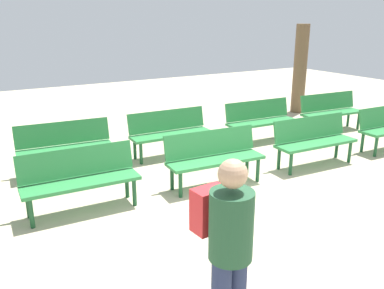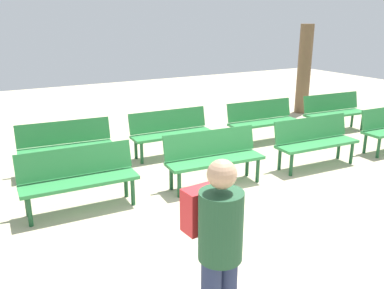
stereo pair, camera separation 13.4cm
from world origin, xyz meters
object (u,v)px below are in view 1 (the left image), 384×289
(bench_r0_c1, at_px, (80,176))
(visitor_with_backpack, at_px, (227,245))
(bench_r0_c3, at_px, (314,138))
(bench_r1_c1, at_px, (65,144))
(bench_r0_c2, at_px, (214,155))
(bench_r1_c3, at_px, (260,118))
(bench_r1_c2, at_px, (170,130))
(bench_r1_c4, at_px, (331,110))
(tree_0, at_px, (300,69))

(bench_r0_c1, xyz_separation_m, visitor_with_backpack, (0.32, -3.09, 0.43))
(bench_r0_c3, xyz_separation_m, bench_r1_c1, (-3.99, 1.91, 0.00))
(bench_r0_c2, xyz_separation_m, bench_r1_c3, (2.20, 1.53, 0.00))
(bench_r0_c1, relative_size, bench_r1_c2, 1.00)
(bench_r1_c2, relative_size, bench_r1_c3, 1.00)
(bench_r1_c1, relative_size, bench_r1_c4, 1.00)
(tree_0, bearing_deg, bench_r0_c1, -156.63)
(bench_r0_c1, height_order, bench_r1_c2, same)
(bench_r1_c4, bearing_deg, bench_r0_c2, -157.88)
(tree_0, bearing_deg, visitor_with_backpack, -137.68)
(bench_r1_c2, bearing_deg, bench_r1_c3, -1.85)
(bench_r1_c2, height_order, bench_r1_c4, same)
(bench_r1_c1, xyz_separation_m, visitor_with_backpack, (0.13, -4.69, 0.43))
(bench_r1_c2, relative_size, bench_r1_c4, 0.99)
(bench_r1_c2, xyz_separation_m, tree_0, (4.89, 1.55, 0.71))
(bench_r0_c2, bearing_deg, tree_0, 37.18)
(bench_r1_c1, bearing_deg, bench_r0_c3, -20.69)
(visitor_with_backpack, bearing_deg, bench_r1_c1, -93.56)
(bench_r1_c3, relative_size, tree_0, 0.67)
(bench_r0_c2, xyz_separation_m, bench_r1_c2, (0.06, 1.67, 0.00))
(bench_r0_c2, relative_size, bench_r1_c1, 1.00)
(visitor_with_backpack, bearing_deg, bench_r1_c2, -117.20)
(bench_r0_c3, bearing_deg, bench_r1_c4, 38.44)
(bench_r1_c2, bearing_deg, bench_r0_c1, -143.41)
(bench_r1_c4, relative_size, visitor_with_backpack, 0.99)
(visitor_with_backpack, bearing_deg, tree_0, -142.87)
(bench_r1_c3, xyz_separation_m, tree_0, (2.75, 1.69, 0.71))
(bench_r0_c2, distance_m, bench_r1_c2, 1.67)
(bench_r0_c3, height_order, tree_0, tree_0)
(bench_r0_c3, distance_m, bench_r1_c2, 2.70)
(visitor_with_backpack, bearing_deg, bench_r0_c1, -89.28)
(bench_r1_c1, height_order, bench_r1_c2, same)
(bench_r0_c2, relative_size, bench_r1_c4, 1.00)
(bench_r1_c3, relative_size, visitor_with_backpack, 0.98)
(bench_r1_c2, bearing_deg, bench_r0_c3, -40.18)
(bench_r0_c1, height_order, bench_r0_c3, same)
(bench_r0_c1, bearing_deg, bench_r1_c1, 85.63)
(bench_r0_c2, distance_m, bench_r1_c1, 2.61)
(bench_r0_c3, height_order, visitor_with_backpack, visitor_with_backpack)
(visitor_with_backpack, bearing_deg, bench_r0_c3, -149.47)
(bench_r0_c3, distance_m, visitor_with_backpack, 4.77)
(tree_0, height_order, visitor_with_backpack, tree_0)
(bench_r0_c1, relative_size, tree_0, 0.67)
(bench_r0_c2, height_order, bench_r1_c4, same)
(tree_0, relative_size, visitor_with_backpack, 1.47)
(bench_r0_c3, distance_m, bench_r1_c4, 2.62)
(bench_r1_c3, bearing_deg, visitor_with_backpack, -128.88)
(bench_r1_c3, height_order, bench_r1_c4, same)
(bench_r1_c4, relative_size, tree_0, 0.67)
(bench_r0_c3, xyz_separation_m, visitor_with_backpack, (-3.86, -2.78, 0.43))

